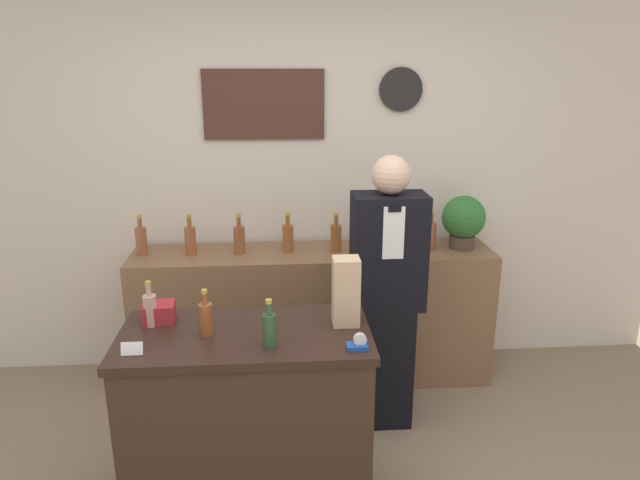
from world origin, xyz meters
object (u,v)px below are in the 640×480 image
paper_bag (346,291)px  potted_plant (463,220)px  tape_dispenser (358,344)px  shopkeeper (387,297)px

paper_bag → potted_plant: bearing=50.7°
potted_plant → tape_dispenser: size_ratio=3.93×
shopkeeper → tape_dispenser: 0.88m
shopkeeper → paper_bag: size_ratio=5.02×
paper_bag → tape_dispenser: 0.29m
potted_plant → paper_bag: size_ratio=1.09×
potted_plant → tape_dispenser: 1.64m
shopkeeper → tape_dispenser: (-0.28, -0.82, 0.13)m
shopkeeper → potted_plant: (0.61, 0.55, 0.30)m
potted_plant → tape_dispenser: potted_plant is taller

